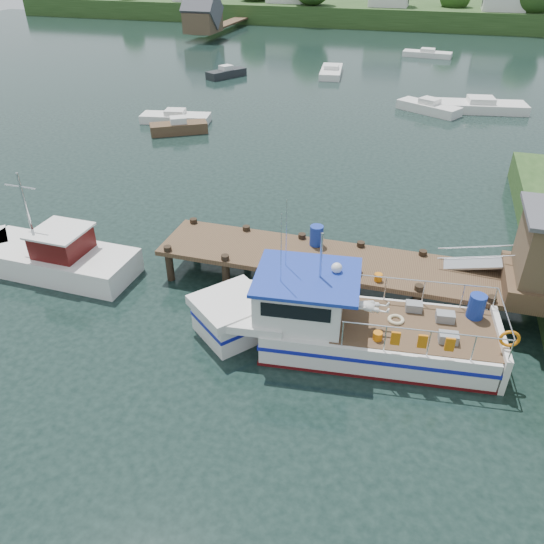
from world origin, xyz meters
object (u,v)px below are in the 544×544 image
(dock, at_px, (481,260))
(work_boat, at_px, (48,256))
(lobster_boat, at_px, (339,324))
(moored_c, at_px, (480,106))
(moored_far, at_px, (427,54))
(moored_e, at_px, (226,73))
(moored_rowboat, at_px, (179,127))
(moored_b, at_px, (429,107))
(moored_a, at_px, (176,117))
(moored_d, at_px, (331,71))

(dock, relative_size, work_boat, 1.98)
(lobster_boat, height_order, moored_c, lobster_boat)
(dock, height_order, work_boat, dock)
(moored_far, xyz_separation_m, moored_c, (5.25, -22.99, 0.07))
(moored_far, xyz_separation_m, moored_e, (-19.26, -17.18, 0.08))
(moored_rowboat, bearing_deg, moored_e, 98.64)
(moored_c, xyz_separation_m, moored_e, (-24.51, 5.81, 0.01))
(moored_far, bearing_deg, moored_b, -96.54)
(work_boat, distance_m, moored_b, 33.16)
(moored_b, relative_size, moored_e, 1.22)
(dock, distance_m, moored_e, 42.06)
(dock, height_order, moored_a, dock)
(moored_d, bearing_deg, work_boat, -73.11)
(work_boat, relative_size, moored_a, 1.51)
(moored_c, bearing_deg, lobster_boat, -99.39)
(dock, height_order, moored_c, dock)
(moored_a, xyz_separation_m, moored_d, (8.38, 19.78, 0.02))
(dock, xyz_separation_m, moored_far, (-3.98, 52.19, -1.88))
(moored_b, xyz_separation_m, moored_e, (-20.48, 7.33, 0.01))
(moored_far, bearing_deg, moored_c, -86.53)
(moored_c, height_order, moored_e, moored_e)
(moored_b, bearing_deg, lobster_boat, -98.63)
(moored_far, relative_size, moored_a, 1.05)
(lobster_boat, relative_size, moored_c, 1.45)
(lobster_boat, relative_size, moored_rowboat, 2.62)
(work_boat, relative_size, moored_d, 1.32)
(dock, bearing_deg, moored_d, 108.56)
(dock, height_order, moored_b, dock)
(work_boat, height_order, moored_a, work_boat)
(work_boat, xyz_separation_m, moored_e, (-5.89, 37.11, -0.26))
(moored_rowboat, height_order, moored_c, moored_rowboat)
(lobster_boat, bearing_deg, work_boat, 167.42)
(moored_b, bearing_deg, moored_rowboat, -153.46)
(work_boat, xyz_separation_m, moored_rowboat, (-2.75, 18.96, -0.26))
(moored_d, relative_size, moored_e, 1.43)
(work_boat, xyz_separation_m, moored_c, (18.62, 31.30, -0.27))
(moored_a, height_order, moored_d, moored_d)
(lobster_boat, bearing_deg, moored_c, 73.75)
(moored_rowboat, height_order, moored_far, moored_rowboat)
(moored_e, bearing_deg, lobster_boat, -43.41)
(moored_far, xyz_separation_m, moored_a, (-17.52, -32.89, 0.01))
(dock, bearing_deg, moored_a, 138.09)
(moored_far, height_order, moored_b, moored_b)
(moored_a, relative_size, moored_d, 0.88)
(moored_rowboat, distance_m, moored_d, 23.29)
(work_boat, relative_size, moored_rowboat, 1.98)
(moored_b, bearing_deg, moored_far, 87.43)
(dock, distance_m, moored_rowboat, 26.29)
(moored_rowboat, bearing_deg, dock, -41.16)
(work_boat, xyz_separation_m, moored_b, (14.59, 29.78, -0.27))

